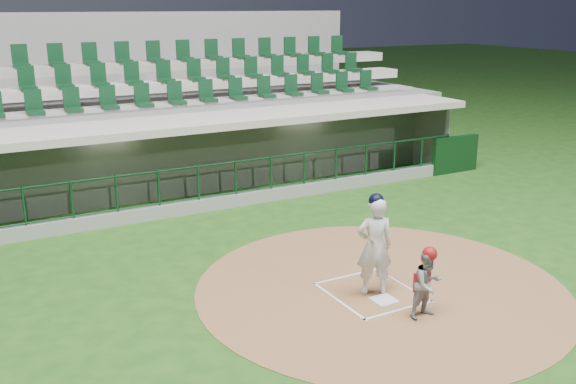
# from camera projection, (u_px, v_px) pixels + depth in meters

# --- Properties ---
(ground) EXTENTS (120.00, 120.00, 0.00)m
(ground) POSITION_uv_depth(u_px,v_px,m) (362.00, 287.00, 12.51)
(ground) COLOR #1E4914
(ground) RESTS_ON ground
(dirt_circle) EXTENTS (7.20, 7.20, 0.01)m
(dirt_circle) POSITION_uv_depth(u_px,v_px,m) (381.00, 287.00, 12.48)
(dirt_circle) COLOR brown
(dirt_circle) RESTS_ON ground
(home_plate) EXTENTS (0.43, 0.43, 0.02)m
(home_plate) POSITION_uv_depth(u_px,v_px,m) (384.00, 300.00, 11.91)
(home_plate) COLOR silver
(home_plate) RESTS_ON dirt_circle
(batter_box_chalk) EXTENTS (1.55, 1.80, 0.01)m
(batter_box_chalk) POSITION_uv_depth(u_px,v_px,m) (371.00, 292.00, 12.25)
(batter_box_chalk) COLOR white
(batter_box_chalk) RESTS_ON ground
(dugout_structure) EXTENTS (16.40, 3.70, 3.00)m
(dugout_structure) POSITION_uv_depth(u_px,v_px,m) (213.00, 158.00, 18.86)
(dugout_structure) COLOR gray
(dugout_structure) RESTS_ON ground
(seating_deck) EXTENTS (17.00, 6.72, 5.15)m
(seating_deck) POSITION_uv_depth(u_px,v_px,m) (174.00, 126.00, 21.28)
(seating_deck) COLOR slate
(seating_deck) RESTS_ON ground
(batter) EXTENTS (0.94, 0.98, 1.99)m
(batter) POSITION_uv_depth(u_px,v_px,m) (374.00, 245.00, 11.93)
(batter) COLOR silver
(batter) RESTS_ON dirt_circle
(catcher) EXTENTS (0.63, 0.50, 1.31)m
(catcher) POSITION_uv_depth(u_px,v_px,m) (428.00, 283.00, 11.14)
(catcher) COLOR gray
(catcher) RESTS_ON dirt_circle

